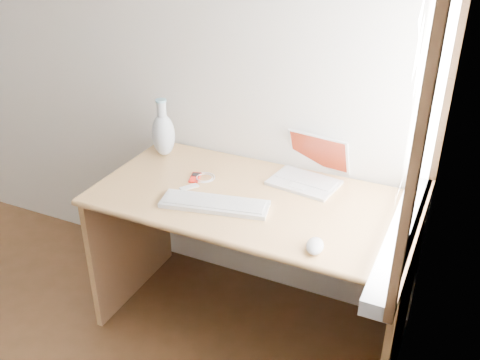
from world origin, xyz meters
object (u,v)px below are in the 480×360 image
at_px(external_keyboard, 215,204).
at_px(vase, 163,133).
at_px(desk, 260,228).
at_px(laptop, 307,171).

bearing_deg(external_keyboard, vase, 131.57).
height_order(desk, external_keyboard, external_keyboard).
distance_m(desk, external_keyboard, 0.34).
xyz_separation_m(desk, external_keyboard, (-0.12, -0.23, 0.23)).
bearing_deg(vase, external_keyboard, -36.46).
xyz_separation_m(desk, laptop, (0.17, 0.16, 0.27)).
relative_size(laptop, vase, 1.10).
bearing_deg(vase, laptop, 3.37).
relative_size(laptop, external_keyboard, 0.68).
height_order(external_keyboard, vase, vase).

